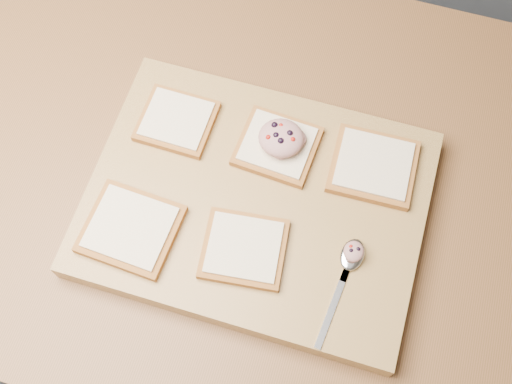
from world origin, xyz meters
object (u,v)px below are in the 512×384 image
at_px(cutting_board, 256,204).
at_px(tuna_salad_dollop, 281,138).
at_px(spoon, 349,262).
at_px(bread_far_center, 277,146).

relative_size(cutting_board, tuna_salad_dollop, 7.24).
relative_size(tuna_salad_dollop, spoon, 0.41).
bearing_deg(cutting_board, tuna_salad_dollop, 82.88).
height_order(tuna_salad_dollop, spoon, tuna_salad_dollop).
bearing_deg(bread_far_center, spoon, -44.81).
height_order(cutting_board, tuna_salad_dollop, tuna_salad_dollop).
relative_size(bread_far_center, spoon, 0.73).
height_order(cutting_board, bread_far_center, bread_far_center).
bearing_deg(spoon, cutting_board, 159.60).
distance_m(cutting_board, bread_far_center, 0.09).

